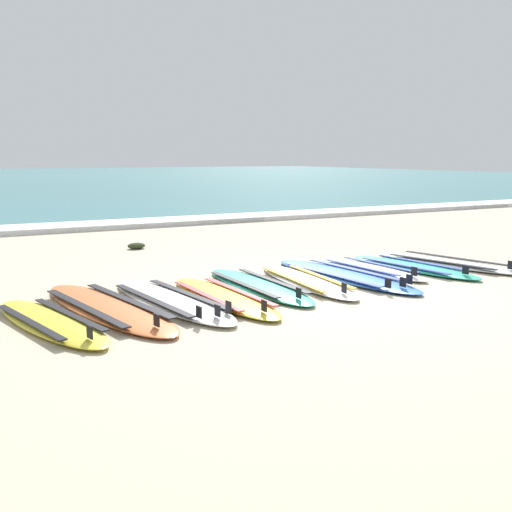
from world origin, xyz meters
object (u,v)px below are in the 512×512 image
object	(u,v)px
surfboard_3	(223,297)
surfboard_6	(343,275)
surfboard_7	(370,269)
surfboard_0	(50,322)
surfboard_1	(107,307)
surfboard_5	(306,281)
surfboard_4	(258,285)
surfboard_8	(412,267)
surfboard_2	(170,300)
surfboard_9	(448,262)

from	to	relation	value
surfboard_3	surfboard_6	distance (m)	1.85
surfboard_6	surfboard_7	xyz separation A→B (m)	(0.57, 0.18, -0.00)
surfboard_0	surfboard_1	world-z (taller)	same
surfboard_5	surfboard_7	bearing A→B (deg)	11.99
surfboard_4	surfboard_8	size ratio (longest dim) A/B	1.03
surfboard_1	surfboard_5	xyz separation A→B (m)	(2.43, 0.13, 0.00)
surfboard_0	surfboard_8	distance (m)	4.80
surfboard_8	surfboard_4	bearing A→B (deg)	-179.01
surfboard_0	surfboard_5	xyz separation A→B (m)	(3.01, 0.40, -0.00)
surfboard_0	surfboard_2	bearing A→B (deg)	11.22
surfboard_2	surfboard_6	size ratio (longest dim) A/B	0.93
surfboard_7	surfboard_3	bearing A→B (deg)	-167.92
surfboard_5	surfboard_6	world-z (taller)	same
surfboard_3	surfboard_9	distance (m)	3.67
surfboard_0	surfboard_9	xyz separation A→B (m)	(5.44, 0.50, -0.00)
surfboard_0	surfboard_4	distance (m)	2.41
surfboard_5	surfboard_6	distance (m)	0.60
surfboard_2	surfboard_3	xyz separation A→B (m)	(0.55, -0.11, -0.00)
surfboard_2	surfboard_5	xyz separation A→B (m)	(1.77, 0.15, -0.00)
surfboard_0	surfboard_7	size ratio (longest dim) A/B	1.08
surfboard_1	surfboard_2	distance (m)	0.66
surfboard_2	surfboard_9	xyz separation A→B (m)	(4.20, 0.26, -0.00)
surfboard_3	surfboard_7	xyz separation A→B (m)	(2.39, 0.51, 0.00)
surfboard_1	surfboard_3	distance (m)	1.22
surfboard_0	surfboard_5	bearing A→B (deg)	7.55
surfboard_0	surfboard_6	distance (m)	3.64
surfboard_2	surfboard_7	size ratio (longest dim) A/B	1.22
surfboard_1	surfboard_9	distance (m)	4.86
surfboard_3	surfboard_9	size ratio (longest dim) A/B	0.91
surfboard_0	surfboard_2	xyz separation A→B (m)	(1.24, 0.25, 0.00)
surfboard_8	surfboard_2	bearing A→B (deg)	-176.06
surfboard_4	surfboard_7	bearing A→B (deg)	6.34
surfboard_7	surfboard_0	bearing A→B (deg)	-171.19
surfboard_7	surfboard_8	size ratio (longest dim) A/B	0.91
surfboard_1	surfboard_5	size ratio (longest dim) A/B	1.21
surfboard_5	surfboard_7	world-z (taller)	same
surfboard_7	surfboard_8	bearing A→B (deg)	-15.01
surfboard_8	surfboard_6	bearing A→B (deg)	-179.14
surfboard_0	surfboard_5	size ratio (longest dim) A/B	0.98
surfboard_3	surfboard_2	bearing A→B (deg)	168.76
surfboard_1	surfboard_0	bearing A→B (deg)	-154.81
surfboard_1	surfboard_4	world-z (taller)	same
surfboard_2	surfboard_5	distance (m)	1.78
surfboard_3	surfboard_5	xyz separation A→B (m)	(1.22, 0.26, 0.00)
surfboard_6	surfboard_7	world-z (taller)	same
surfboard_2	surfboard_4	size ratio (longest dim) A/B	1.09
surfboard_3	surfboard_7	bearing A→B (deg)	12.08
surfboard_3	surfboard_7	distance (m)	2.45
surfboard_2	surfboard_3	size ratio (longest dim) A/B	1.11
surfboard_3	surfboard_8	distance (m)	3.01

